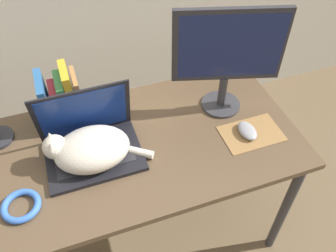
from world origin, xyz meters
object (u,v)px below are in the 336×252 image
object	(u,v)px
laptop	(91,142)
external_monitor	(228,54)
computer_mouse	(247,131)
webcam	(117,95)
cable_coil	(21,206)
cat	(89,149)
book_row	(61,100)

from	to	relation	value
laptop	external_monitor	world-z (taller)	external_monitor
computer_mouse	webcam	size ratio (longest dim) A/B	1.64
laptop	external_monitor	size ratio (longest dim) A/B	0.77
computer_mouse	cable_coil	size ratio (longest dim) A/B	0.79
webcam	laptop	bearing A→B (deg)	-123.65
cat	cable_coil	size ratio (longest dim) A/B	2.89
computer_mouse	cable_coil	bearing A→B (deg)	-176.84
laptop	book_row	size ratio (longest dim) A/B	1.43
laptop	external_monitor	xyz separation A→B (m)	(0.60, 0.07, 0.22)
computer_mouse	webcam	bearing A→B (deg)	141.12
book_row	cat	bearing A→B (deg)	-77.55
cat	cable_coil	world-z (taller)	cat
cable_coil	cat	bearing A→B (deg)	24.62
webcam	computer_mouse	bearing A→B (deg)	-38.88
external_monitor	book_row	size ratio (longest dim) A/B	1.84
laptop	book_row	bearing A→B (deg)	107.97
computer_mouse	cable_coil	world-z (taller)	computer_mouse
cat	laptop	bearing A→B (deg)	74.92
external_monitor	webcam	xyz separation A→B (m)	(-0.43, 0.18, -0.24)
webcam	book_row	bearing A→B (deg)	-172.96
cable_coil	external_monitor	bearing A→B (deg)	15.45
external_monitor	computer_mouse	size ratio (longest dim) A/B	4.35
cable_coil	webcam	xyz separation A→B (m)	(0.45, 0.42, 0.03)
computer_mouse	book_row	bearing A→B (deg)	153.91
cat	cable_coil	distance (m)	0.31
book_row	cable_coil	size ratio (longest dim) A/B	1.85
cat	computer_mouse	distance (m)	0.65
laptop	external_monitor	bearing A→B (deg)	6.90
cat	book_row	xyz separation A→B (m)	(-0.06, 0.27, 0.04)
laptop	computer_mouse	distance (m)	0.64
webcam	external_monitor	bearing A→B (deg)	-22.36
cat	webcam	bearing A→B (deg)	58.89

